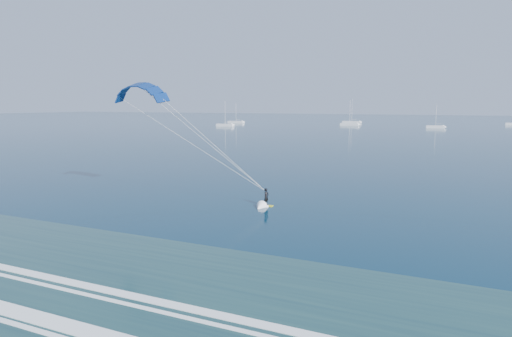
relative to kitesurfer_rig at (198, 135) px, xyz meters
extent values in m
cube|color=#1E423F|center=(10.28, -23.53, -7.23)|extent=(600.00, 22.00, 0.03)
cube|color=white|center=(10.28, -26.03, -7.21)|extent=(600.00, 1.10, 0.07)
cube|color=white|center=(10.28, -22.03, -7.21)|extent=(600.00, 0.70, 0.07)
cube|color=yellow|center=(7.17, 1.63, -7.20)|extent=(1.43, 0.46, 0.08)
imported|color=black|center=(7.17, 1.63, -6.28)|extent=(0.59, 0.74, 1.76)
cone|color=white|center=(7.02, 0.33, -7.17)|extent=(1.31, 1.74, 1.10)
cube|color=silver|center=(-77.18, 146.53, -6.65)|extent=(8.55, 2.40, 1.20)
cylinder|color=silver|center=(-77.18, 146.53, -0.82)|extent=(0.18, 0.18, 10.45)
cylinder|color=silver|center=(-75.98, 146.53, -5.25)|extent=(2.60, 0.12, 0.12)
cube|color=silver|center=(-26.41, 178.74, -6.65)|extent=(8.95, 2.40, 1.20)
cylinder|color=silver|center=(-26.41, 178.74, -0.52)|extent=(0.18, 0.18, 11.06)
cylinder|color=silver|center=(-25.21, 178.74, -5.25)|extent=(2.60, 0.12, 0.12)
cube|color=silver|center=(-31.71, 205.67, -6.65)|extent=(9.95, 2.40, 1.20)
cylinder|color=silver|center=(-31.71, 205.67, -0.02)|extent=(0.18, 0.18, 12.05)
cylinder|color=silver|center=(-30.51, 205.67, -5.25)|extent=(2.60, 0.12, 0.12)
cube|color=silver|center=(12.92, 170.28, -6.65)|extent=(7.44, 2.40, 1.20)
cylinder|color=silver|center=(12.92, 170.28, -1.39)|extent=(0.18, 0.18, 9.30)
cylinder|color=silver|center=(14.12, 170.28, -5.25)|extent=(2.60, 0.12, 0.12)
cube|color=silver|center=(-88.56, 179.46, -6.65)|extent=(9.11, 2.40, 1.20)
cylinder|color=silver|center=(-88.56, 179.46, -1.27)|extent=(0.18, 0.18, 9.55)
cylinder|color=silver|center=(-87.36, 179.46, -5.25)|extent=(2.60, 0.12, 0.12)
camera|label=1|loc=(25.66, -40.69, 3.23)|focal=32.00mm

